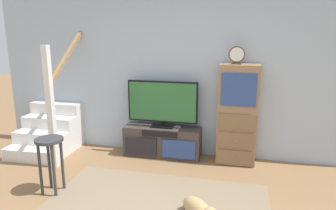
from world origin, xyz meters
TOP-DOWN VIEW (x-y plane):
  - back_wall at (0.00, 2.46)m, footprint 6.40×0.12m
  - media_console at (-0.30, 2.19)m, footprint 1.23×0.38m
  - television at (-0.30, 2.22)m, footprint 1.13×0.22m
  - side_cabinet at (0.86, 2.20)m, footprint 0.58×0.38m
  - desk_clock at (0.81, 2.19)m, footprint 0.23×0.08m
  - staircase at (-2.24, 2.20)m, footprint 1.00×1.36m
  - bar_stool_near at (-1.35, 0.73)m, footprint 0.34×0.34m
  - dog at (0.52, 0.57)m, footprint 0.46×0.45m

SIDE VIEW (x-z plane):
  - dog at x=0.52m, z-range 0.00..0.23m
  - media_console at x=-0.30m, z-range 0.00..0.48m
  - staircase at x=-2.24m, z-range -0.73..1.47m
  - bar_stool_near at x=-1.35m, z-range 0.17..0.89m
  - side_cabinet at x=0.86m, z-range 0.00..1.52m
  - television at x=-0.30m, z-range 0.51..1.25m
  - back_wall at x=0.00m, z-range 0.00..2.70m
  - desk_clock at x=0.81m, z-range 1.52..1.78m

